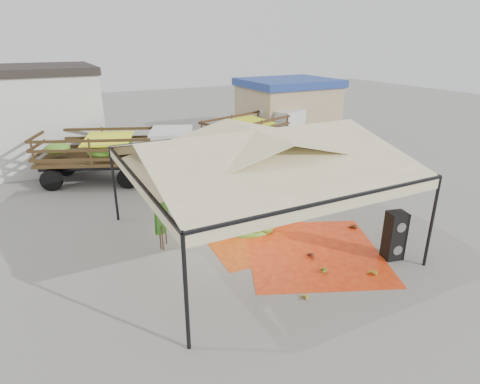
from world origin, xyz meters
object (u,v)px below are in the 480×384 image
truck_right (259,129)px  vendor (224,181)px  speaker_stack (395,235)px  truck_left (123,150)px  banana_heap (246,204)px

truck_right → vendor: bearing=-149.6°
speaker_stack → vendor: size_ratio=0.97×
vendor → truck_right: (5.29, 6.08, 0.66)m
vendor → truck_left: bearing=-51.7°
truck_left → vendor: bearing=-31.5°
banana_heap → vendor: size_ratio=3.06×
speaker_stack → truck_right: (2.56, 13.28, 0.68)m
banana_heap → truck_right: bearing=57.1°
truck_right → speaker_stack: bearing=-119.4°
speaker_stack → truck_left: truck_left is taller
speaker_stack → truck_left: (-6.08, 11.81, 0.76)m
banana_heap → truck_left: 7.56m
speaker_stack → vendor: 7.71m
vendor → truck_left: size_ratio=0.21×
vendor → truck_left: truck_left is taller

